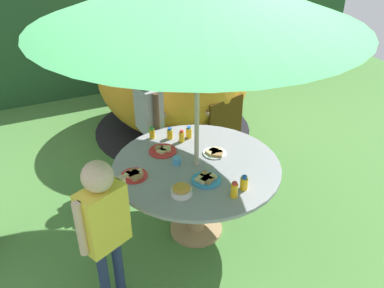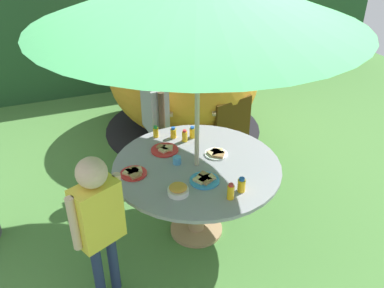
% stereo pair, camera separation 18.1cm
% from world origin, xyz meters
% --- Properties ---
extents(ground_plane, '(10.00, 10.00, 0.02)m').
position_xyz_m(ground_plane, '(0.00, 0.00, -0.01)').
color(ground_plane, '#477A38').
extents(hedge_backdrop, '(9.00, 0.70, 1.82)m').
position_xyz_m(hedge_backdrop, '(0.00, 3.66, 0.91)').
color(hedge_backdrop, '#234C28').
rests_on(hedge_backdrop, ground_plane).
extents(garden_table, '(1.35, 1.35, 0.70)m').
position_xyz_m(garden_table, '(0.00, 0.00, 0.56)').
color(garden_table, tan).
rests_on(garden_table, ground_plane).
extents(wooden_chair, '(0.60, 0.60, 0.91)m').
position_xyz_m(wooden_chair, '(0.42, 1.21, 0.52)').
color(wooden_chair, tan).
rests_on(wooden_chair, ground_plane).
extents(dome_tent, '(2.42, 2.42, 1.46)m').
position_xyz_m(dome_tent, '(0.53, 1.83, 0.72)').
color(dome_tent, orange).
rests_on(dome_tent, ground_plane).
extents(child_in_grey_shirt, '(0.21, 0.42, 1.23)m').
position_xyz_m(child_in_grey_shirt, '(-0.07, 0.93, 0.79)').
color(child_in_grey_shirt, navy).
rests_on(child_in_grey_shirt, ground_plane).
extents(child_in_yellow_shirt, '(0.37, 0.28, 1.18)m').
position_xyz_m(child_in_yellow_shirt, '(-0.85, -0.39, 0.76)').
color(child_in_yellow_shirt, navy).
rests_on(child_in_yellow_shirt, ground_plane).
extents(snack_bowl, '(0.15, 0.15, 0.08)m').
position_xyz_m(snack_bowl, '(-0.26, -0.31, 0.73)').
color(snack_bowl, white).
rests_on(snack_bowl, garden_table).
extents(plate_mid_left, '(0.21, 0.21, 0.03)m').
position_xyz_m(plate_mid_left, '(-0.51, 0.05, 0.71)').
color(plate_mid_left, red).
rests_on(plate_mid_left, garden_table).
extents(plate_center_front, '(0.19, 0.20, 0.03)m').
position_xyz_m(plate_center_front, '(0.20, 0.08, 0.71)').
color(plate_center_front, white).
rests_on(plate_center_front, garden_table).
extents(plate_center_back, '(0.23, 0.23, 0.03)m').
position_xyz_m(plate_center_back, '(-0.03, -0.23, 0.71)').
color(plate_center_back, '#338CD8').
rests_on(plate_center_back, garden_table).
extents(plate_near_left, '(0.23, 0.23, 0.03)m').
position_xyz_m(plate_near_left, '(-0.18, 0.29, 0.71)').
color(plate_near_left, red).
rests_on(plate_near_left, garden_table).
extents(juice_bottle_near_right, '(0.05, 0.05, 0.11)m').
position_xyz_m(juice_bottle_near_right, '(-0.18, 0.55, 0.75)').
color(juice_bottle_near_right, yellow).
rests_on(juice_bottle_near_right, garden_table).
extents(juice_bottle_far_left, '(0.05, 0.05, 0.11)m').
position_xyz_m(juice_bottle_far_left, '(0.03, 0.38, 0.75)').
color(juice_bottle_far_left, yellow).
rests_on(juice_bottle_far_left, garden_table).
extents(juice_bottle_far_right, '(0.05, 0.05, 0.13)m').
position_xyz_m(juice_bottle_far_right, '(0.07, -0.49, 0.76)').
color(juice_bottle_far_right, yellow).
rests_on(juice_bottle_far_right, garden_table).
extents(juice_bottle_mid_right, '(0.05, 0.05, 0.11)m').
position_xyz_m(juice_bottle_mid_right, '(0.12, 0.42, 0.75)').
color(juice_bottle_mid_right, yellow).
rests_on(juice_bottle_mid_right, garden_table).
extents(juice_bottle_front_edge, '(0.05, 0.05, 0.10)m').
position_xyz_m(juice_bottle_front_edge, '(-0.04, 0.48, 0.75)').
color(juice_bottle_front_edge, yellow).
rests_on(juice_bottle_front_edge, garden_table).
extents(juice_bottle_back_edge, '(0.06, 0.06, 0.11)m').
position_xyz_m(juice_bottle_back_edge, '(0.18, -0.44, 0.75)').
color(juice_bottle_back_edge, yellow).
rests_on(juice_bottle_back_edge, garden_table).
extents(cup_near, '(0.07, 0.07, 0.06)m').
position_xyz_m(cup_near, '(-0.14, 0.07, 0.73)').
color(cup_near, '#4C99D8').
rests_on(cup_near, garden_table).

